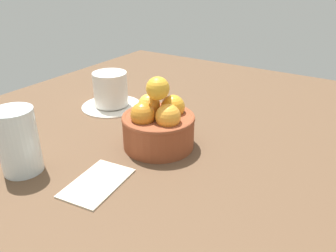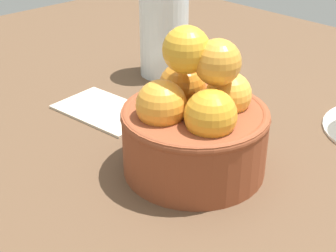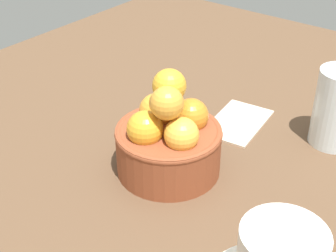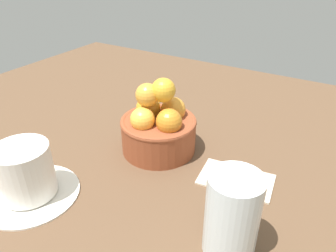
# 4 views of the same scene
# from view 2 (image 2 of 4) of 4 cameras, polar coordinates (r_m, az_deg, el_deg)

# --- Properties ---
(ground_plane) EXTENTS (1.25, 1.03, 0.04)m
(ground_plane) POSITION_cam_2_polar(r_m,az_deg,el_deg) (0.50, 2.90, -6.83)
(ground_plane) COLOR brown
(terracotta_bowl) EXTENTS (0.14, 0.14, 0.14)m
(terracotta_bowl) POSITION_cam_2_polar(r_m,az_deg,el_deg) (0.46, 3.12, 0.26)
(terracotta_bowl) COLOR brown
(terracotta_bowl) RESTS_ON ground_plane
(water_glass) EXTENTS (0.07, 0.07, 0.11)m
(water_glass) POSITION_cam_2_polar(r_m,az_deg,el_deg) (0.68, -0.47, 10.48)
(water_glass) COLOR silver
(water_glass) RESTS_ON ground_plane
(folded_napkin) EXTENTS (0.13, 0.09, 0.01)m
(folded_napkin) POSITION_cam_2_polar(r_m,az_deg,el_deg) (0.59, -7.26, 1.93)
(folded_napkin) COLOR beige
(folded_napkin) RESTS_ON ground_plane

